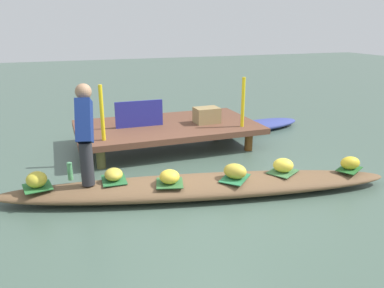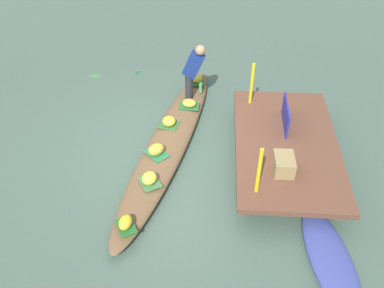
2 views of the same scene
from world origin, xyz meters
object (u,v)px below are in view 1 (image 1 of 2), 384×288
Objects in this scene: banana_bunch_2 at (350,163)px; market_banner at (139,114)px; banana_bunch_1 at (114,174)px; banana_bunch_4 at (170,177)px; banana_bunch_0 at (37,179)px; moored_boat at (260,125)px; water_bottle at (70,171)px; produce_crate at (207,115)px; vendor_boat at (199,186)px; banana_bunch_3 at (235,171)px; banana_bunch_5 at (283,165)px; vendor_person at (85,129)px.

market_banner is (-2.37, 2.54, 0.32)m from banana_bunch_2.
banana_bunch_1 is 1.10× the size of banana_bunch_4.
banana_bunch_0 reaches higher than banana_bunch_2.
water_bottle is (-3.92, -2.04, 0.25)m from moored_boat.
moored_boat is 4.39× the size of produce_crate.
vendor_boat is 18.35× the size of banana_bunch_1.
water_bottle reaches higher than banana_bunch_2.
banana_bunch_3 is 1.31× the size of water_bottle.
banana_bunch_5 is (3.11, -0.60, -0.00)m from banana_bunch_0.
produce_crate is (1.31, 2.01, 0.23)m from banana_bunch_4.
banana_bunch_3 is 2.12m from water_bottle.
water_bottle is at bearing 165.43° from banana_bunch_5.
water_bottle is 0.53× the size of produce_crate.
vendor_boat is at bearing -114.51° from produce_crate.
banana_bunch_2 is (2.06, -0.41, 0.21)m from vendor_boat.
moored_boat is 3.01m from banana_bunch_5.
banana_bunch_1 is 0.64× the size of produce_crate.
banana_bunch_2 is 3.75m from water_bottle.
market_banner is at bearing 59.17° from vendor_person.
banana_bunch_5 is at bearing -57.34° from market_banner.
banana_bunch_1 is at bearing -139.59° from produce_crate.
banana_bunch_2 is 0.95m from banana_bunch_5.
banana_bunch_0 is 0.93× the size of banana_bunch_2.
banana_bunch_0 is 0.56× the size of produce_crate.
banana_bunch_0 is 0.89× the size of banana_bunch_1.
market_banner is (-0.31, 2.13, 0.53)m from vendor_boat.
produce_crate reaches higher than banana_bunch_2.
market_banner reaches higher than water_bottle.
banana_bunch_4 is 2.18m from market_banner.
banana_bunch_5 reaches higher than vendor_boat.
banana_bunch_2 is 1.05× the size of banana_bunch_4.
vendor_boat is at bearing -141.42° from moored_boat.
water_bottle reaches higher than moored_boat.
banana_bunch_2 is at bearing -8.82° from banana_bunch_4.
vendor_person reaches higher than banana_bunch_4.
water_bottle reaches higher than banana_bunch_5.
moored_boat is (2.35, 2.56, -0.02)m from vendor_boat.
vendor_person is (-1.35, 0.38, 0.81)m from vendor_boat.
banana_bunch_2 is 2.67m from produce_crate.
produce_crate is at bearing -6.16° from market_banner.
water_bottle is (0.40, 0.11, 0.01)m from banana_bunch_0.
water_bottle is (-0.52, 0.20, 0.04)m from banana_bunch_1.
banana_bunch_1 is 3.20m from banana_bunch_2.
banana_bunch_3 is at bearing -16.97° from vendor_person.
banana_bunch_2 is at bearing -13.72° from banana_bunch_5.
produce_crate is at bearing 28.64° from banana_bunch_0.
vendor_boat is 2.11m from banana_bunch_2.
water_bottle is (-2.71, 0.70, 0.02)m from banana_bunch_5.
produce_crate is (2.48, 1.46, 0.21)m from water_bottle.
moored_boat is 4.83m from banana_bunch_0.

